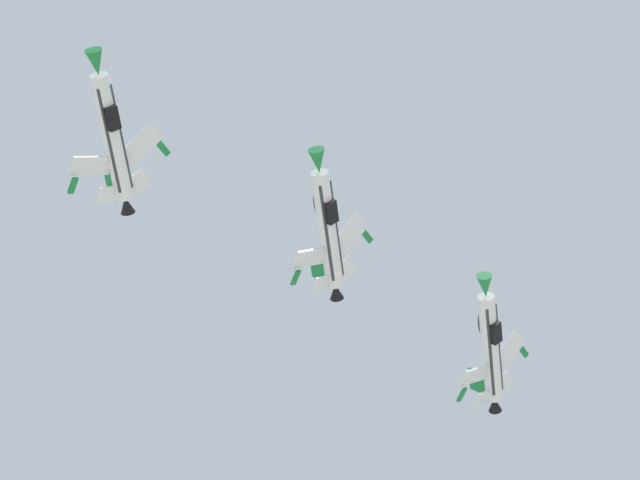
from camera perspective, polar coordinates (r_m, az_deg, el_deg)
The scene contains 3 objects.
fighter_jet_lead at distance 129.23m, azimuth -8.23°, elevation 4.13°, with size 8.60×15.90×6.27m.
fighter_jet_left_wing at distance 134.71m, azimuth 0.28°, elevation 0.51°, with size 7.88×15.90×7.12m.
fighter_jet_right_wing at distance 143.28m, azimuth 6.72°, elevation -4.17°, with size 7.87×15.90×7.14m.
Camera 1 is at (3.98, -4.78, 1.91)m, focal length 81.10 mm.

